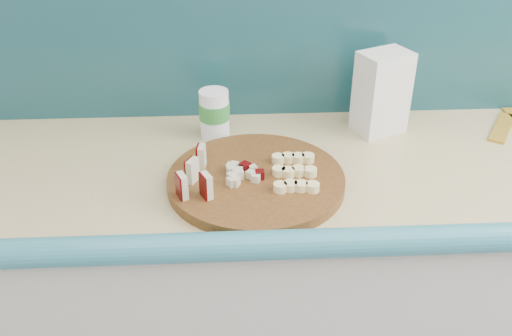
% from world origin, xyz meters
% --- Properties ---
extents(kitchen_counter, '(2.20, 0.63, 0.91)m').
position_xyz_m(kitchen_counter, '(0.10, 1.50, 0.46)').
color(kitchen_counter, beige).
rests_on(kitchen_counter, ground).
extents(backsplash, '(2.20, 0.02, 0.50)m').
position_xyz_m(backsplash, '(0.10, 1.79, 1.16)').
color(backsplash, teal).
rests_on(backsplash, kitchen_counter).
extents(cutting_board, '(0.41, 0.41, 0.02)m').
position_xyz_m(cutting_board, '(-0.26, 1.41, 0.92)').
color(cutting_board, '#40220D').
rests_on(cutting_board, kitchen_counter).
extents(apple_wedges, '(0.07, 0.15, 0.05)m').
position_xyz_m(apple_wedges, '(-0.39, 1.38, 0.96)').
color(apple_wedges, beige).
rests_on(apple_wedges, cutting_board).
extents(apple_chunks, '(0.07, 0.07, 0.02)m').
position_xyz_m(apple_chunks, '(-0.29, 1.42, 0.94)').
color(apple_chunks, beige).
rests_on(apple_chunks, cutting_board).
extents(banana_slices, '(0.10, 0.15, 0.02)m').
position_xyz_m(banana_slices, '(-0.18, 1.41, 0.94)').
color(banana_slices, '#FAE699').
rests_on(banana_slices, cutting_board).
extents(flour_bag, '(0.15, 0.13, 0.21)m').
position_xyz_m(flour_bag, '(0.07, 1.67, 1.02)').
color(flour_bag, silver).
rests_on(flour_bag, kitchen_counter).
extents(canister, '(0.08, 0.08, 0.13)m').
position_xyz_m(canister, '(-0.36, 1.65, 0.98)').
color(canister, white).
rests_on(canister, kitchen_counter).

